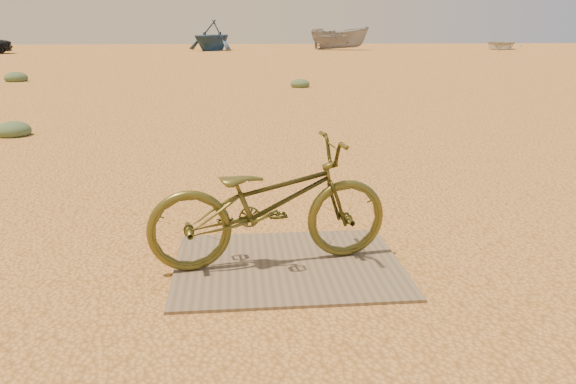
{
  "coord_description": "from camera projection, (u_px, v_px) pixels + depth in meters",
  "views": [
    {
      "loc": [
        -0.25,
        -4.16,
        1.67
      ],
      "look_at": [
        0.11,
        -0.39,
        0.57
      ],
      "focal_mm": 35.0,
      "sensor_mm": 36.0,
      "label": 1
    }
  ],
  "objects": [
    {
      "name": "ground",
      "position": [
        269.0,
        247.0,
        4.47
      ],
      "size": [
        120.0,
        120.0,
        0.0
      ],
      "primitive_type": "plane",
      "color": "#D79B4C",
      "rests_on": "ground"
    },
    {
      "name": "plywood_board",
      "position": [
        288.0,
        265.0,
        4.1
      ],
      "size": [
        1.64,
        1.3,
        0.02
      ],
      "primitive_type": "cube",
      "color": "#6E5F4B",
      "rests_on": "ground"
    },
    {
      "name": "bicycle",
      "position": [
        270.0,
        203.0,
        4.0
      ],
      "size": [
        1.81,
        0.85,
        0.91
      ],
      "primitive_type": "imported",
      "rotation": [
        0.0,
        0.0,
        1.72
      ],
      "color": "#51501E",
      "rests_on": "plywood_board"
    },
    {
      "name": "boat_far_left",
      "position": [
        212.0,
        35.0,
        43.3
      ],
      "size": [
        5.59,
        5.76,
        2.31
      ],
      "primitive_type": "imported",
      "rotation": [
        0.0,
        0.0,
        -0.59
      ],
      "color": "navy",
      "rests_on": "ground"
    },
    {
      "name": "boat_mid_right",
      "position": [
        339.0,
        38.0,
        44.78
      ],
      "size": [
        4.96,
        3.22,
        1.8
      ],
      "primitive_type": "imported",
      "rotation": [
        0.0,
        0.0,
        1.22
      ],
      "color": "gray",
      "rests_on": "ground"
    },
    {
      "name": "boat_far_right",
      "position": [
        501.0,
        43.0,
        46.08
      ],
      "size": [
        5.16,
        5.56,
        0.94
      ],
      "primitive_type": "imported",
      "rotation": [
        0.0,
        0.0,
        -0.57
      ],
      "color": "silver",
      "rests_on": "ground"
    },
    {
      "name": "kale_a",
      "position": [
        14.0,
        136.0,
        9.1
      ],
      "size": [
        0.55,
        0.55,
        0.3
      ],
      "primitive_type": "ellipsoid",
      "color": "#55714A",
      "rests_on": "ground"
    },
    {
      "name": "kale_b",
      "position": [
        300.0,
        87.0,
        16.57
      ],
      "size": [
        0.57,
        0.57,
        0.31
      ],
      "primitive_type": "ellipsoid",
      "color": "#55714A",
      "rests_on": "ground"
    },
    {
      "name": "kale_c",
      "position": [
        17.0,
        81.0,
        18.37
      ],
      "size": [
        0.73,
        0.73,
        0.4
      ],
      "primitive_type": "ellipsoid",
      "color": "#55714A",
      "rests_on": "ground"
    }
  ]
}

